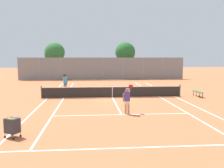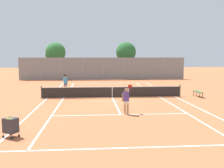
{
  "view_description": "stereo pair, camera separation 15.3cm",
  "coord_description": "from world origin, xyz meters",
  "px_view_note": "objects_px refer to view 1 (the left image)",
  "views": [
    {
      "loc": [
        -1.86,
        -21.04,
        3.48
      ],
      "look_at": [
        0.1,
        1.5,
        1.0
      ],
      "focal_mm": 40.0,
      "sensor_mm": 36.0,
      "label": 1
    },
    {
      "loc": [
        -1.7,
        -21.06,
        3.48
      ],
      "look_at": [
        0.1,
        1.5,
        1.0
      ],
      "focal_mm": 40.0,
      "sensor_mm": 36.0,
      "label": 2
    }
  ],
  "objects_px": {
    "ball_cart": "(12,125)",
    "player_far_left": "(65,82)",
    "loose_tennis_ball_2": "(127,109)",
    "tree_behind_left": "(54,53)",
    "courtside_bench": "(198,92)",
    "loose_tennis_ball_4": "(128,91)",
    "tennis_net": "(112,92)",
    "tree_behind_right": "(125,53)",
    "player_near_side": "(127,99)",
    "loose_tennis_ball_1": "(131,90)",
    "loose_tennis_ball_3": "(133,83)",
    "loose_tennis_ball_0": "(90,86)"
  },
  "relations": [
    {
      "from": "ball_cart",
      "to": "player_far_left",
      "type": "height_order",
      "value": "player_far_left"
    },
    {
      "from": "loose_tennis_ball_2",
      "to": "tree_behind_left",
      "type": "distance_m",
      "value": 26.25
    },
    {
      "from": "courtside_bench",
      "to": "player_far_left",
      "type": "bearing_deg",
      "value": 158.86
    },
    {
      "from": "loose_tennis_ball_2",
      "to": "loose_tennis_ball_4",
      "type": "distance_m",
      "value": 8.8
    },
    {
      "from": "player_far_left",
      "to": "ball_cart",
      "type": "bearing_deg",
      "value": -93.25
    },
    {
      "from": "tennis_net",
      "to": "tree_behind_right",
      "type": "bearing_deg",
      "value": 78.8
    },
    {
      "from": "tennis_net",
      "to": "player_near_side",
      "type": "bearing_deg",
      "value": -86.89
    },
    {
      "from": "tennis_net",
      "to": "loose_tennis_ball_1",
      "type": "height_order",
      "value": "tennis_net"
    },
    {
      "from": "loose_tennis_ball_2",
      "to": "tree_behind_right",
      "type": "distance_m",
      "value": 24.72
    },
    {
      "from": "player_near_side",
      "to": "loose_tennis_ball_1",
      "type": "distance_m",
      "value": 10.99
    },
    {
      "from": "player_far_left",
      "to": "courtside_bench",
      "type": "height_order",
      "value": "player_far_left"
    },
    {
      "from": "tree_behind_right",
      "to": "loose_tennis_ball_3",
      "type": "bearing_deg",
      "value": -91.21
    },
    {
      "from": "ball_cart",
      "to": "loose_tennis_ball_3",
      "type": "bearing_deg",
      "value": 67.0
    },
    {
      "from": "loose_tennis_ball_0",
      "to": "loose_tennis_ball_1",
      "type": "distance_m",
      "value": 5.63
    },
    {
      "from": "loose_tennis_ball_1",
      "to": "courtside_bench",
      "type": "bearing_deg",
      "value": -42.26
    },
    {
      "from": "tennis_net",
      "to": "loose_tennis_ball_0",
      "type": "distance_m",
      "value": 8.44
    },
    {
      "from": "ball_cart",
      "to": "tree_behind_right",
      "type": "xyz_separation_m",
      "value": [
        9.05,
        29.48,
        3.57
      ]
    },
    {
      "from": "tree_behind_left",
      "to": "tree_behind_right",
      "type": "bearing_deg",
      "value": -2.24
    },
    {
      "from": "loose_tennis_ball_1",
      "to": "loose_tennis_ball_2",
      "type": "height_order",
      "value": "same"
    },
    {
      "from": "ball_cart",
      "to": "player_near_side",
      "type": "distance_m",
      "value": 6.83
    },
    {
      "from": "loose_tennis_ball_1",
      "to": "tree_behind_left",
      "type": "bearing_deg",
      "value": 123.18
    },
    {
      "from": "tree_behind_right",
      "to": "courtside_bench",
      "type": "bearing_deg",
      "value": -79.3
    },
    {
      "from": "player_near_side",
      "to": "loose_tennis_ball_4",
      "type": "bearing_deg",
      "value": 80.82
    },
    {
      "from": "loose_tennis_ball_2",
      "to": "loose_tennis_ball_4",
      "type": "relative_size",
      "value": 1.0
    },
    {
      "from": "tennis_net",
      "to": "tree_behind_right",
      "type": "distance_m",
      "value": 19.96
    },
    {
      "from": "tennis_net",
      "to": "player_far_left",
      "type": "relative_size",
      "value": 6.76
    },
    {
      "from": "loose_tennis_ball_3",
      "to": "tree_behind_left",
      "type": "height_order",
      "value": "tree_behind_left"
    },
    {
      "from": "tennis_net",
      "to": "loose_tennis_ball_1",
      "type": "xyz_separation_m",
      "value": [
        2.33,
        4.46,
        -0.48
      ]
    },
    {
      "from": "tennis_net",
      "to": "courtside_bench",
      "type": "height_order",
      "value": "tennis_net"
    },
    {
      "from": "player_far_left",
      "to": "tree_behind_right",
      "type": "distance_m",
      "value": 17.3
    },
    {
      "from": "ball_cart",
      "to": "tree_behind_right",
      "type": "relative_size",
      "value": 0.17
    },
    {
      "from": "loose_tennis_ball_0",
      "to": "tree_behind_left",
      "type": "bearing_deg",
      "value": 116.61
    },
    {
      "from": "tree_behind_right",
      "to": "tree_behind_left",
      "type": "bearing_deg",
      "value": 177.76
    },
    {
      "from": "player_near_side",
      "to": "tennis_net",
      "type": "bearing_deg",
      "value": 93.11
    },
    {
      "from": "loose_tennis_ball_2",
      "to": "tree_behind_left",
      "type": "relative_size",
      "value": 0.01
    },
    {
      "from": "loose_tennis_ball_3",
      "to": "tree_behind_right",
      "type": "distance_m",
      "value": 9.5
    },
    {
      "from": "ball_cart",
      "to": "tree_behind_right",
      "type": "height_order",
      "value": "tree_behind_right"
    },
    {
      "from": "player_far_left",
      "to": "loose_tennis_ball_4",
      "type": "height_order",
      "value": "player_far_left"
    },
    {
      "from": "ball_cart",
      "to": "loose_tennis_ball_4",
      "type": "distance_m",
      "value": 15.76
    },
    {
      "from": "ball_cart",
      "to": "player_far_left",
      "type": "bearing_deg",
      "value": 86.75
    },
    {
      "from": "tennis_net",
      "to": "ball_cart",
      "type": "relative_size",
      "value": 12.47
    },
    {
      "from": "loose_tennis_ball_3",
      "to": "player_far_left",
      "type": "bearing_deg",
      "value": -141.93
    },
    {
      "from": "tennis_net",
      "to": "tree_behind_left",
      "type": "bearing_deg",
      "value": 111.17
    },
    {
      "from": "loose_tennis_ball_0",
      "to": "courtside_bench",
      "type": "height_order",
      "value": "courtside_bench"
    },
    {
      "from": "loose_tennis_ball_0",
      "to": "tree_behind_left",
      "type": "distance_m",
      "value": 13.47
    },
    {
      "from": "ball_cart",
      "to": "loose_tennis_ball_2",
      "type": "bearing_deg",
      "value": 42.48
    },
    {
      "from": "loose_tennis_ball_0",
      "to": "tree_behind_left",
      "type": "height_order",
      "value": "tree_behind_left"
    },
    {
      "from": "ball_cart",
      "to": "tree_behind_right",
      "type": "bearing_deg",
      "value": 72.93
    },
    {
      "from": "loose_tennis_ball_2",
      "to": "courtside_bench",
      "type": "relative_size",
      "value": 0.04
    },
    {
      "from": "player_near_side",
      "to": "courtside_bench",
      "type": "relative_size",
      "value": 1.18
    }
  ]
}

